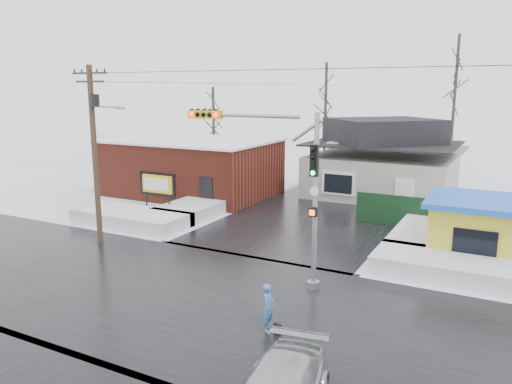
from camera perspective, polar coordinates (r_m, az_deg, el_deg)
The scene contains 19 objects.
ground at distance 19.86m, azimuth -7.81°, elevation -11.72°, with size 120.00×120.00×0.00m, color white.
road_ns at distance 19.86m, azimuth -7.81°, elevation -11.69°, with size 10.00×120.00×0.02m, color black.
road_ew at distance 19.86m, azimuth -7.81°, elevation -11.69°, with size 120.00×10.00×0.02m, color black.
snowbank_nw at distance 30.29m, azimuth -14.07°, elevation -2.88°, with size 7.00×3.00×0.80m, color white.
snowbank_ne at distance 23.06m, azimuth 22.08°, elevation -8.06°, with size 7.00×3.00×0.80m, color white.
snowbank_nside_w at distance 32.94m, azimuth -5.68°, elevation -1.40°, with size 3.00×8.00×0.80m, color white.
snowbank_nside_e at distance 28.01m, azimuth 19.09°, elevation -4.38°, with size 3.00×8.00×0.80m, color white.
traffic_signal at distance 19.83m, azimuth 2.58°, elevation 2.06°, with size 6.05×0.68×7.00m.
utility_pole at distance 26.23m, azimuth -17.91°, elevation 5.15°, with size 3.15×0.44×9.00m.
brick_building at distance 38.08m, azimuth -7.47°, elevation 2.91°, with size 12.20×8.20×4.12m.
marquee_sign at distance 31.81m, azimuth -11.23°, elevation 0.75°, with size 2.20×0.21×2.55m.
house at distance 38.12m, azimuth 14.24°, elevation 3.49°, with size 10.40×8.40×5.76m.
kiosk at distance 25.58m, azimuth 24.08°, elevation -3.80°, with size 4.60×4.60×2.88m.
fence at distance 29.88m, azimuth 18.81°, elevation -2.38°, with size 8.00×0.12×1.80m, color black.
tree_far_left at distance 43.32m, azimuth 8.01°, elevation 11.77°, with size 3.00×3.00×10.00m.
tree_far_mid at distance 43.03m, azimuth 21.99°, elevation 13.17°, with size 3.00×3.00×12.00m.
tree_far_west at distance 45.98m, azimuth -4.91°, elevation 9.85°, with size 3.00×3.00×8.00m.
pedestrian at distance 16.80m, azimuth 1.42°, elevation -13.11°, with size 0.59×0.39×1.63m, color #4171B6.
shopping_bag at distance 16.87m, azimuth 2.49°, elevation -15.42°, with size 0.28×0.12×0.35m, color black.
Camera 1 is at (10.72, -14.74, 7.88)m, focal length 35.00 mm.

